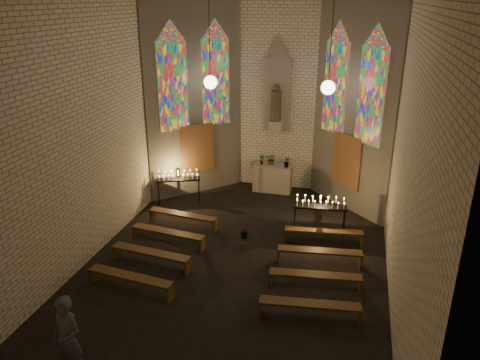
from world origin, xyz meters
name	(u,v)px	position (x,y,z in m)	size (l,w,h in m)	color
floor	(235,266)	(0.00, 0.00, 0.00)	(12.00, 12.00, 0.00)	black
room	(263,105)	(0.00, 3.37, 3.72)	(8.22, 12.43, 7.00)	#F2E7CA
altar	(272,178)	(0.00, 5.45, 0.50)	(1.40, 0.60, 1.00)	beige
flower_vase_left	(262,160)	(-0.43, 5.48, 1.18)	(0.19, 0.13, 0.36)	#4C723F
flower_vase_center	(272,159)	(-0.06, 5.53, 1.22)	(0.40, 0.35, 0.45)	#4C723F
flower_vase_right	(287,162)	(0.53, 5.39, 1.21)	(0.23, 0.18, 0.41)	#4C723F
aisle_flower_pot	(244,232)	(-0.14, 1.64, 0.19)	(0.21, 0.21, 0.38)	#4C723F
votive_stand_left	(178,177)	(-3.00, 3.60, 0.95)	(1.53, 0.91, 1.10)	black
votive_stand_right	(320,204)	(2.02, 2.45, 1.00)	(1.62, 0.54, 1.17)	black
pew_left_0	(183,216)	(-2.21, 1.89, 0.35)	(2.29, 0.58, 0.44)	#513517
pew_right_0	(324,232)	(2.21, 1.89, 0.35)	(2.29, 0.58, 0.44)	#513517
pew_left_1	(168,233)	(-2.21, 0.69, 0.35)	(2.29, 0.58, 0.44)	#513517
pew_right_1	(320,253)	(2.21, 0.69, 0.35)	(2.29, 0.58, 0.44)	#513517
pew_left_2	(151,254)	(-2.21, -0.51, 0.35)	(2.29, 0.58, 0.44)	#513517
pew_right_2	(315,277)	(2.21, -0.51, 0.35)	(2.29, 0.58, 0.44)	#513517
pew_left_3	(130,278)	(-2.21, -1.71, 0.35)	(2.29, 0.58, 0.44)	#513517
pew_right_3	(310,306)	(2.21, -1.71, 0.35)	(2.29, 0.58, 0.44)	#513517
visitor	(68,339)	(-2.01, -4.54, 0.88)	(0.64, 0.42, 1.76)	#4C4E57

